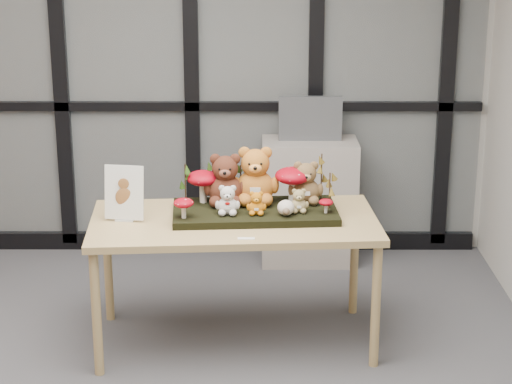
{
  "coord_description": "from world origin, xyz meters",
  "views": [
    {
      "loc": [
        0.9,
        -3.81,
        2.39
      ],
      "look_at": [
        0.89,
        0.94,
        0.9
      ],
      "focal_mm": 65.0,
      "sensor_mm": 36.0,
      "label": 1
    }
  ],
  "objects_px": {
    "display_table": "(234,230)",
    "cabinet": "(309,202)",
    "bear_tan_back": "(306,180)",
    "mushroom_back_right": "(293,183)",
    "mushroom_front_right": "(326,205)",
    "bear_small_yellow": "(256,202)",
    "bear_brown_medium": "(225,176)",
    "plush_cream_hedgehog": "(286,207)",
    "diorama_tray": "(255,212)",
    "monitor": "(310,119)",
    "sign_holder": "(124,195)",
    "bear_white_bow": "(228,198)",
    "mushroom_front_left": "(184,207)",
    "mushroom_back_left": "(203,185)",
    "bear_beige_small": "(299,199)",
    "bear_pooh_yellow": "(255,172)"
  },
  "relations": [
    {
      "from": "mushroom_back_left",
      "to": "bear_beige_small",
      "type": "bearing_deg",
      "value": -17.83
    },
    {
      "from": "bear_tan_back",
      "to": "monitor",
      "type": "distance_m",
      "value": 1.1
    },
    {
      "from": "bear_tan_back",
      "to": "bear_white_bow",
      "type": "xyz_separation_m",
      "value": [
        -0.43,
        -0.21,
        -0.04
      ]
    },
    {
      "from": "bear_tan_back",
      "to": "sign_holder",
      "type": "height_order",
      "value": "sign_holder"
    },
    {
      "from": "plush_cream_hedgehog",
      "to": "diorama_tray",
      "type": "bearing_deg",
      "value": 142.16
    },
    {
      "from": "bear_brown_medium",
      "to": "plush_cream_hedgehog",
      "type": "relative_size",
      "value": 3.42
    },
    {
      "from": "cabinet",
      "to": "bear_small_yellow",
      "type": "bearing_deg",
      "value": -105.64
    },
    {
      "from": "sign_holder",
      "to": "cabinet",
      "type": "relative_size",
      "value": 0.36
    },
    {
      "from": "mushroom_front_left",
      "to": "mushroom_back_right",
      "type": "bearing_deg",
      "value": 24.78
    },
    {
      "from": "bear_tan_back",
      "to": "mushroom_front_right",
      "type": "height_order",
      "value": "bear_tan_back"
    },
    {
      "from": "diorama_tray",
      "to": "monitor",
      "type": "height_order",
      "value": "monitor"
    },
    {
      "from": "plush_cream_hedgehog",
      "to": "mushroom_front_left",
      "type": "xyz_separation_m",
      "value": [
        -0.55,
        -0.05,
        0.01
      ]
    },
    {
      "from": "mushroom_back_left",
      "to": "sign_holder",
      "type": "xyz_separation_m",
      "value": [
        -0.42,
        -0.2,
        0.0
      ]
    },
    {
      "from": "bear_tan_back",
      "to": "mushroom_front_right",
      "type": "xyz_separation_m",
      "value": [
        0.1,
        -0.19,
        -0.09
      ]
    },
    {
      "from": "bear_white_bow",
      "to": "plush_cream_hedgehog",
      "type": "height_order",
      "value": "bear_white_bow"
    },
    {
      "from": "mushroom_back_right",
      "to": "mushroom_front_right",
      "type": "distance_m",
      "value": 0.27
    },
    {
      "from": "bear_small_yellow",
      "to": "mushroom_back_left",
      "type": "bearing_deg",
      "value": 141.27
    },
    {
      "from": "diorama_tray",
      "to": "cabinet",
      "type": "xyz_separation_m",
      "value": [
        0.37,
        1.19,
        -0.33
      ]
    },
    {
      "from": "mushroom_front_right",
      "to": "monitor",
      "type": "height_order",
      "value": "monitor"
    },
    {
      "from": "display_table",
      "to": "cabinet",
      "type": "distance_m",
      "value": 1.37
    },
    {
      "from": "plush_cream_hedgehog",
      "to": "monitor",
      "type": "xyz_separation_m",
      "value": [
        0.2,
        1.32,
        0.19
      ]
    },
    {
      "from": "bear_small_yellow",
      "to": "bear_beige_small",
      "type": "bearing_deg",
      "value": 5.58
    },
    {
      "from": "bear_brown_medium",
      "to": "display_table",
      "type": "bearing_deg",
      "value": -75.49
    },
    {
      "from": "mushroom_front_right",
      "to": "sign_holder",
      "type": "xyz_separation_m",
      "value": [
        -1.1,
        -0.01,
        0.06
      ]
    },
    {
      "from": "bear_white_bow",
      "to": "monitor",
      "type": "distance_m",
      "value": 1.41
    },
    {
      "from": "mushroom_front_left",
      "to": "mushroom_back_left",
      "type": "bearing_deg",
      "value": 72.2
    },
    {
      "from": "diorama_tray",
      "to": "monitor",
      "type": "bearing_deg",
      "value": 69.23
    },
    {
      "from": "bear_small_yellow",
      "to": "mushroom_front_left",
      "type": "height_order",
      "value": "bear_small_yellow"
    },
    {
      "from": "mushroom_back_left",
      "to": "bear_pooh_yellow",
      "type": "bearing_deg",
      "value": 0.78
    },
    {
      "from": "bear_brown_medium",
      "to": "plush_cream_hedgehog",
      "type": "height_order",
      "value": "bear_brown_medium"
    },
    {
      "from": "diorama_tray",
      "to": "bear_beige_small",
      "type": "distance_m",
      "value": 0.26
    },
    {
      "from": "bear_brown_medium",
      "to": "mushroom_front_right",
      "type": "height_order",
      "value": "bear_brown_medium"
    },
    {
      "from": "diorama_tray",
      "to": "bear_pooh_yellow",
      "type": "bearing_deg",
      "value": 85.22
    },
    {
      "from": "bear_white_bow",
      "to": "plush_cream_hedgehog",
      "type": "bearing_deg",
      "value": -8.01
    },
    {
      "from": "bear_brown_medium",
      "to": "bear_small_yellow",
      "type": "distance_m",
      "value": 0.27
    },
    {
      "from": "bear_pooh_yellow",
      "to": "monitor",
      "type": "xyz_separation_m",
      "value": [
        0.37,
        1.09,
        0.06
      ]
    },
    {
      "from": "mushroom_front_right",
      "to": "cabinet",
      "type": "xyz_separation_m",
      "value": [
        -0.02,
        1.27,
        -0.39
      ]
    },
    {
      "from": "mushroom_front_left",
      "to": "cabinet",
      "type": "xyz_separation_m",
      "value": [
        0.75,
        1.35,
        -0.41
      ]
    },
    {
      "from": "diorama_tray",
      "to": "bear_white_bow",
      "type": "height_order",
      "value": "bear_white_bow"
    },
    {
      "from": "mushroom_back_left",
      "to": "monitor",
      "type": "distance_m",
      "value": 1.29
    },
    {
      "from": "bear_tan_back",
      "to": "plush_cream_hedgehog",
      "type": "bearing_deg",
      "value": -120.83
    },
    {
      "from": "sign_holder",
      "to": "monitor",
      "type": "distance_m",
      "value": 1.69
    },
    {
      "from": "mushroom_back_left",
      "to": "cabinet",
      "type": "bearing_deg",
      "value": 58.44
    },
    {
      "from": "bear_tan_back",
      "to": "cabinet",
      "type": "relative_size",
      "value": 0.31
    },
    {
      "from": "bear_pooh_yellow",
      "to": "monitor",
      "type": "relative_size",
      "value": 0.83
    },
    {
      "from": "mushroom_front_left",
      "to": "mushroom_front_right",
      "type": "height_order",
      "value": "mushroom_front_left"
    },
    {
      "from": "plush_cream_hedgehog",
      "to": "sign_holder",
      "type": "distance_m",
      "value": 0.88
    },
    {
      "from": "bear_small_yellow",
      "to": "mushroom_back_right",
      "type": "distance_m",
      "value": 0.29
    },
    {
      "from": "bear_beige_small",
      "to": "sign_holder",
      "type": "distance_m",
      "value": 0.95
    },
    {
      "from": "bear_brown_medium",
      "to": "cabinet",
      "type": "bearing_deg",
      "value": 60.3
    }
  ]
}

